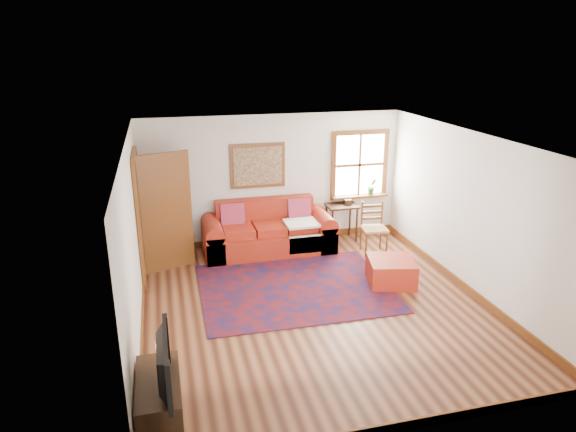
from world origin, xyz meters
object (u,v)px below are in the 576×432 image
object	(u,v)px
ladder_back_chair	(373,226)
media_cabinet	(160,402)
side_table	(342,211)
red_leather_sofa	(268,235)
red_ottoman	(391,271)

from	to	relation	value
ladder_back_chair	media_cabinet	bearing A→B (deg)	-136.24
side_table	ladder_back_chair	bearing A→B (deg)	-64.53
red_leather_sofa	ladder_back_chair	world-z (taller)	ladder_back_chair
red_ottoman	media_cabinet	xyz separation A→B (m)	(-3.71, -2.46, 0.06)
ladder_back_chair	red_leather_sofa	bearing A→B (deg)	163.87
red_ottoman	ladder_back_chair	distance (m)	1.37
ladder_back_chair	side_table	bearing A→B (deg)	115.47
red_ottoman	side_table	bearing A→B (deg)	106.14
side_table	media_cabinet	bearing A→B (deg)	-128.42
red_ottoman	media_cabinet	distance (m)	4.45
red_leather_sofa	ladder_back_chair	distance (m)	1.97
side_table	media_cabinet	xyz separation A→B (m)	(-3.59, -4.52, -0.33)
red_leather_sofa	media_cabinet	xyz separation A→B (m)	(-2.06, -4.32, -0.04)
media_cabinet	ladder_back_chair	bearing A→B (deg)	43.76
red_leather_sofa	media_cabinet	world-z (taller)	red_leather_sofa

